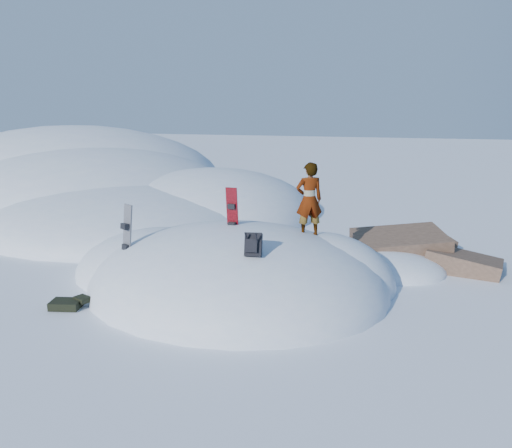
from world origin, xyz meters
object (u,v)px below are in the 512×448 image
(snowboard_red, at_px, (232,217))
(snowboard_dark, at_px, (127,239))
(backpack, at_px, (253,245))
(person, at_px, (309,200))

(snowboard_red, bearing_deg, snowboard_dark, -154.76)
(snowboard_dark, distance_m, backpack, 3.24)
(snowboard_red, relative_size, person, 0.85)
(backpack, bearing_deg, person, 60.11)
(snowboard_red, xyz_separation_m, backpack, (0.96, -1.54, -0.16))
(snowboard_dark, height_order, person, person)
(snowboard_red, distance_m, person, 1.81)
(snowboard_dark, bearing_deg, backpack, 18.15)
(backpack, xyz_separation_m, person, (0.73, 2.01, 0.59))
(snowboard_dark, distance_m, person, 4.24)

